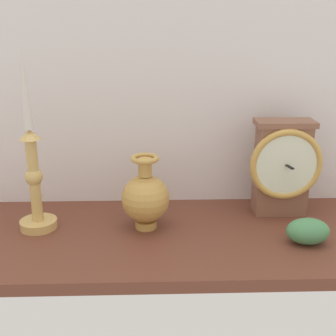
% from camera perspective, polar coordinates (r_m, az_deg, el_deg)
% --- Properties ---
extents(ground_plane, '(1.00, 0.36, 0.02)m').
position_cam_1_polar(ground_plane, '(0.93, -1.19, -8.89)').
color(ground_plane, brown).
extents(back_wall, '(1.20, 0.02, 0.65)m').
position_cam_1_polar(back_wall, '(1.02, -1.45, 13.27)').
color(back_wall, white).
rests_on(back_wall, ground_plane).
extents(mantel_clock, '(0.16, 0.09, 0.21)m').
position_cam_1_polar(mantel_clock, '(1.01, 14.32, 0.19)').
color(mantel_clock, brown).
rests_on(mantel_clock, ground_plane).
extents(candlestick_tall_left, '(0.08, 0.08, 0.37)m').
position_cam_1_polar(candlestick_tall_left, '(0.94, -16.66, -0.81)').
color(candlestick_tall_left, tan).
rests_on(candlestick_tall_left, ground_plane).
extents(brass_vase_bulbous, '(0.10, 0.10, 0.16)m').
position_cam_1_polar(brass_vase_bulbous, '(0.92, -2.87, -3.73)').
color(brass_vase_bulbous, '#C69547').
rests_on(brass_vase_bulbous, ground_plane).
extents(ivy_sprig, '(0.08, 0.06, 0.05)m').
position_cam_1_polar(ivy_sprig, '(0.92, 17.30, -7.65)').
color(ivy_sprig, '#4B8A55').
rests_on(ivy_sprig, ground_plane).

